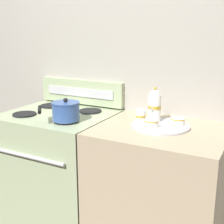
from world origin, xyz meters
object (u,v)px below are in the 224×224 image
(teapot, at_px, (154,105))
(teacup_left, at_px, (152,124))
(teacup_right, at_px, (178,122))
(serving_tray, at_px, (160,126))
(saucepan, at_px, (65,111))
(stove, at_px, (61,172))
(creamer_jug, at_px, (141,116))

(teapot, xyz_separation_m, teacup_left, (0.04, -0.15, -0.08))
(teacup_right, bearing_deg, teacup_left, -137.41)
(serving_tray, height_order, teapot, teapot)
(saucepan, bearing_deg, stove, 139.92)
(stove, xyz_separation_m, teacup_left, (0.73, -0.06, 0.49))
(saucepan, height_order, teapot, teapot)
(teacup_right, bearing_deg, stove, -176.33)
(serving_tray, relative_size, teacup_right, 2.78)
(saucepan, distance_m, teapot, 0.57)
(stove, distance_m, serving_tray, 0.88)
(serving_tray, bearing_deg, teacup_right, 13.55)
(serving_tray, xyz_separation_m, teacup_right, (0.10, 0.02, 0.03))
(teacup_left, distance_m, creamer_jug, 0.13)
(serving_tray, bearing_deg, teapot, 137.48)
(stove, distance_m, creamer_jug, 0.81)
(teacup_right, height_order, creamer_jug, creamer_jug)
(teacup_left, height_order, creamer_jug, creamer_jug)
(stove, bearing_deg, serving_tray, 2.35)
(stove, xyz_separation_m, serving_tray, (0.75, 0.03, 0.46))
(saucepan, xyz_separation_m, creamer_jug, (0.45, 0.17, -0.02))
(creamer_jug, bearing_deg, teapot, 47.48)
(saucepan, bearing_deg, teacup_left, 9.28)
(stove, xyz_separation_m, teacup_right, (0.85, 0.05, 0.49))
(saucepan, distance_m, creamer_jug, 0.48)
(stove, height_order, teacup_right, teacup_right)
(stove, xyz_separation_m, saucepan, (0.18, -0.15, 0.52))
(teacup_left, bearing_deg, saucepan, -170.72)
(stove, relative_size, serving_tray, 2.57)
(teapot, xyz_separation_m, teacup_right, (0.16, -0.04, -0.08))
(teapot, relative_size, teacup_right, 1.71)
(creamer_jug, bearing_deg, serving_tray, 4.18)
(teacup_left, distance_m, teacup_right, 0.17)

